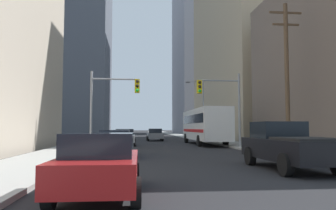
{
  "coord_description": "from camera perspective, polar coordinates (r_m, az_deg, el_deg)",
  "views": [
    {
      "loc": [
        -2.58,
        -3.05,
        1.65
      ],
      "look_at": [
        0.0,
        21.84,
        3.36
      ],
      "focal_mm": 35.39,
      "sensor_mm": 36.0,
      "label": 1
    }
  ],
  "objects": [
    {
      "name": "sidewalk_left",
      "position": [
        53.26,
        -10.73,
        -5.54
      ],
      "size": [
        3.57,
        160.0,
        0.15
      ],
      "primitive_type": "cube",
      "color": "#9E9E99",
      "rests_on": "ground"
    },
    {
      "name": "sidewalk_right",
      "position": [
        53.93,
        4.34,
        -5.57
      ],
      "size": [
        3.57,
        160.0,
        0.15
      ],
      "primitive_type": "cube",
      "color": "#9E9E99",
      "rests_on": "ground"
    },
    {
      "name": "city_bus",
      "position": [
        32.59,
        6.31,
        -3.4
      ],
      "size": [
        2.67,
        11.51,
        3.4
      ],
      "color": "silver",
      "rests_on": "ground"
    },
    {
      "name": "pickup_truck_black",
      "position": [
        14.1,
        19.83,
        -6.61
      ],
      "size": [
        2.2,
        5.42,
        1.9
      ],
      "color": "black",
      "rests_on": "ground"
    },
    {
      "name": "sedan_red",
      "position": [
        8.34,
        -11.63,
        -9.9
      ],
      "size": [
        1.95,
        4.23,
        1.52
      ],
      "color": "maroon",
      "rests_on": "ground"
    },
    {
      "name": "sedan_navy",
      "position": [
        19.08,
        -9.11,
        -6.51
      ],
      "size": [
        1.95,
        4.21,
        1.52
      ],
      "color": "#141E4C",
      "rests_on": "ground"
    },
    {
      "name": "sedan_silver",
      "position": [
        31.04,
        -7.43,
        -5.5
      ],
      "size": [
        1.95,
        4.2,
        1.52
      ],
      "color": "#B7BABF",
      "rests_on": "ground"
    },
    {
      "name": "sedan_grey",
      "position": [
        41.46,
        -2.29,
        -5.12
      ],
      "size": [
        1.95,
        4.23,
        1.52
      ],
      "color": "slate",
      "rests_on": "ground"
    },
    {
      "name": "traffic_signal_near_left",
      "position": [
        25.82,
        -9.54,
        1.46
      ],
      "size": [
        3.77,
        0.44,
        6.0
      ],
      "color": "gray",
      "rests_on": "ground"
    },
    {
      "name": "traffic_signal_near_right",
      "position": [
        26.68,
        9.13,
        1.25
      ],
      "size": [
        3.52,
        0.44,
        6.0
      ],
      "color": "gray",
      "rests_on": "ground"
    },
    {
      "name": "utility_pole_right",
      "position": [
        23.06,
        19.78,
        5.17
      ],
      "size": [
        2.2,
        0.28,
        9.85
      ],
      "color": "brown",
      "rests_on": "ground"
    },
    {
      "name": "street_lamp_right",
      "position": [
        40.75,
        5.63,
        0.16
      ],
      "size": [
        2.29,
        0.32,
        7.5
      ],
      "color": "gray",
      "rests_on": "ground"
    },
    {
      "name": "building_left_far_tower",
      "position": [
        98.96,
        -16.18,
        8.91
      ],
      "size": [
        20.6,
        25.51,
        46.67
      ],
      "primitive_type": "cube",
      "color": "#4C515B",
      "rests_on": "ground"
    },
    {
      "name": "building_right_mid_block",
      "position": [
        54.95,
        15.78,
        10.56
      ],
      "size": [
        16.13,
        29.15,
        30.47
      ],
      "primitive_type": "cube",
      "color": "tan",
      "rests_on": "ground"
    },
    {
      "name": "building_right_far_highrise",
      "position": [
        99.62,
        6.17,
        8.7
      ],
      "size": [
        15.77,
        26.98,
        46.71
      ],
      "primitive_type": "cube",
      "color": "#93939E",
      "rests_on": "ground"
    }
  ]
}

